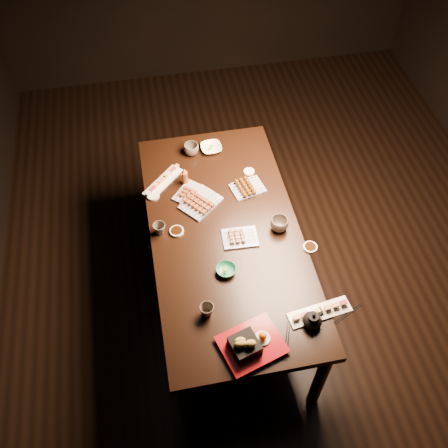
{
  "coord_description": "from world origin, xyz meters",
  "views": [
    {
      "loc": [
        -0.75,
        -2.01,
        3.15
      ],
      "look_at": [
        -0.4,
        -0.17,
        0.77
      ],
      "focal_mm": 40.0,
      "sensor_mm": 36.0,
      "label": 1
    }
  ],
  "objects_px": {
    "dining_table": "(225,267)",
    "teacup_mid_right": "(279,224)",
    "sushi_platter_near": "(320,311)",
    "teacup_far_right": "(191,149)",
    "teacup_far_left": "(159,229)",
    "sushi_platter_far": "(163,181)",
    "yakitori_plate_right": "(240,236)",
    "edamame_bowl_green": "(226,270)",
    "tempura_tray": "(252,341)",
    "edamame_bowl_cream": "(211,148)",
    "yakitori_plate_left": "(189,192)",
    "teapot": "(313,319)",
    "condiment_bottle": "(185,176)",
    "yakitori_plate_center": "(201,201)",
    "teacup_near_left": "(207,310)"
  },
  "relations": [
    {
      "from": "sushi_platter_far",
      "to": "edamame_bowl_cream",
      "type": "height_order",
      "value": "sushi_platter_far"
    },
    {
      "from": "dining_table",
      "to": "yakitori_plate_left",
      "type": "distance_m",
      "value": 0.56
    },
    {
      "from": "yakitori_plate_center",
      "to": "teacup_far_left",
      "type": "relative_size",
      "value": 3.19
    },
    {
      "from": "sushi_platter_near",
      "to": "teacup_far_right",
      "type": "xyz_separation_m",
      "value": [
        -0.49,
        1.34,
        0.02
      ]
    },
    {
      "from": "dining_table",
      "to": "tempura_tray",
      "type": "relative_size",
      "value": 5.76
    },
    {
      "from": "yakitori_plate_center",
      "to": "teacup_near_left",
      "type": "bearing_deg",
      "value": -136.75
    },
    {
      "from": "dining_table",
      "to": "teacup_far_left",
      "type": "distance_m",
      "value": 0.57
    },
    {
      "from": "yakitori_plate_right",
      "to": "edamame_bowl_green",
      "type": "height_order",
      "value": "yakitori_plate_right"
    },
    {
      "from": "condiment_bottle",
      "to": "teacup_far_right",
      "type": "bearing_deg",
      "value": 72.9
    },
    {
      "from": "sushi_platter_near",
      "to": "yakitori_plate_right",
      "type": "relative_size",
      "value": 1.67
    },
    {
      "from": "yakitori_plate_center",
      "to": "edamame_bowl_cream",
      "type": "relative_size",
      "value": 1.71
    },
    {
      "from": "yakitori_plate_right",
      "to": "condiment_bottle",
      "type": "height_order",
      "value": "condiment_bottle"
    },
    {
      "from": "teacup_far_left",
      "to": "sushi_platter_far",
      "type": "bearing_deg",
      "value": 80.9
    },
    {
      "from": "condiment_bottle",
      "to": "yakitori_plate_right",
      "type": "bearing_deg",
      "value": -63.25
    },
    {
      "from": "sushi_platter_near",
      "to": "edamame_bowl_cream",
      "type": "relative_size",
      "value": 2.43
    },
    {
      "from": "tempura_tray",
      "to": "teacup_far_left",
      "type": "bearing_deg",
      "value": 98.25
    },
    {
      "from": "edamame_bowl_cream",
      "to": "teapot",
      "type": "relative_size",
      "value": 1.2
    },
    {
      "from": "dining_table",
      "to": "teacup_near_left",
      "type": "xyz_separation_m",
      "value": [
        -0.2,
        -0.52,
        0.41
      ]
    },
    {
      "from": "sushi_platter_near",
      "to": "edamame_bowl_cream",
      "type": "xyz_separation_m",
      "value": [
        -0.35,
        1.35,
        -0.0
      ]
    },
    {
      "from": "condiment_bottle",
      "to": "teacup_near_left",
      "type": "bearing_deg",
      "value": -91.22
    },
    {
      "from": "edamame_bowl_green",
      "to": "teapot",
      "type": "relative_size",
      "value": 0.96
    },
    {
      "from": "yakitori_plate_center",
      "to": "yakitori_plate_right",
      "type": "distance_m",
      "value": 0.36
    },
    {
      "from": "dining_table",
      "to": "teacup_near_left",
      "type": "bearing_deg",
      "value": -127.15
    },
    {
      "from": "sushi_platter_near",
      "to": "dining_table",
      "type": "bearing_deg",
      "value": 114.09
    },
    {
      "from": "teacup_mid_right",
      "to": "condiment_bottle",
      "type": "xyz_separation_m",
      "value": [
        -0.5,
        0.48,
        0.02
      ]
    },
    {
      "from": "teacup_near_left",
      "to": "sushi_platter_far",
      "type": "bearing_deg",
      "value": 96.97
    },
    {
      "from": "sushi_platter_far",
      "to": "teacup_mid_right",
      "type": "bearing_deg",
      "value": 97.01
    },
    {
      "from": "dining_table",
      "to": "edamame_bowl_green",
      "type": "distance_m",
      "value": 0.48
    },
    {
      "from": "sushi_platter_far",
      "to": "teacup_far_right",
      "type": "bearing_deg",
      "value": -178.37
    },
    {
      "from": "edamame_bowl_green",
      "to": "yakitori_plate_right",
      "type": "bearing_deg",
      "value": 59.63
    },
    {
      "from": "teacup_mid_right",
      "to": "condiment_bottle",
      "type": "bearing_deg",
      "value": 136.3
    },
    {
      "from": "yakitori_plate_center",
      "to": "teacup_far_right",
      "type": "relative_size",
      "value": 2.39
    },
    {
      "from": "teacup_mid_right",
      "to": "condiment_bottle",
      "type": "distance_m",
      "value": 0.7
    },
    {
      "from": "tempura_tray",
      "to": "teacup_mid_right",
      "type": "distance_m",
      "value": 0.79
    },
    {
      "from": "teacup_far_right",
      "to": "edamame_bowl_green",
      "type": "bearing_deg",
      "value": -87.22
    },
    {
      "from": "dining_table",
      "to": "teacup_mid_right",
      "type": "height_order",
      "value": "teacup_mid_right"
    },
    {
      "from": "yakitori_plate_left",
      "to": "teacup_mid_right",
      "type": "bearing_deg",
      "value": -86.29
    },
    {
      "from": "edamame_bowl_cream",
      "to": "teacup_near_left",
      "type": "bearing_deg",
      "value": -101.03
    },
    {
      "from": "sushi_platter_far",
      "to": "edamame_bowl_cream",
      "type": "relative_size",
      "value": 2.22
    },
    {
      "from": "dining_table",
      "to": "yakitori_plate_right",
      "type": "height_order",
      "value": "yakitori_plate_right"
    },
    {
      "from": "sushi_platter_near",
      "to": "yakitori_plate_right",
      "type": "height_order",
      "value": "yakitori_plate_right"
    },
    {
      "from": "teacup_mid_right",
      "to": "teacup_far_left",
      "type": "xyz_separation_m",
      "value": [
        -0.71,
        0.11,
        -0.01
      ]
    },
    {
      "from": "dining_table",
      "to": "teacup_far_right",
      "type": "height_order",
      "value": "teacup_far_right"
    },
    {
      "from": "edamame_bowl_green",
      "to": "tempura_tray",
      "type": "xyz_separation_m",
      "value": [
        0.04,
        -0.47,
        0.04
      ]
    },
    {
      "from": "tempura_tray",
      "to": "teapot",
      "type": "relative_size",
      "value": 2.63
    },
    {
      "from": "dining_table",
      "to": "edamame_bowl_green",
      "type": "relative_size",
      "value": 15.8
    },
    {
      "from": "sushi_platter_far",
      "to": "yakitori_plate_left",
      "type": "relative_size",
      "value": 1.6
    },
    {
      "from": "dining_table",
      "to": "yakitori_plate_center",
      "type": "height_order",
      "value": "yakitori_plate_center"
    },
    {
      "from": "edamame_bowl_cream",
      "to": "condiment_bottle",
      "type": "relative_size",
      "value": 1.08
    },
    {
      "from": "edamame_bowl_green",
      "to": "edamame_bowl_cream",
      "type": "xyz_separation_m",
      "value": [
        0.09,
        1.0,
        -0.0
      ]
    }
  ]
}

